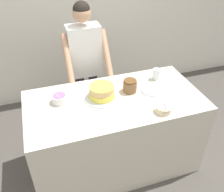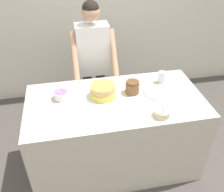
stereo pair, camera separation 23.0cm
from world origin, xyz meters
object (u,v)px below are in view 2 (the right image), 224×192
at_px(frosting_bowl_pink, 162,113).
at_px(drinking_glass, 162,77).
at_px(frosting_bowl_purple, 61,95).
at_px(person_baker, 93,57).
at_px(cake, 103,92).
at_px(stoneware_jar, 132,87).
at_px(ceramic_plate, 155,93).

bearing_deg(frosting_bowl_pink, drinking_glass, 70.49).
xyz_separation_m(frosting_bowl_purple, frosting_bowl_pink, (0.86, -0.43, -0.01)).
relative_size(person_baker, cake, 4.61).
distance_m(frosting_bowl_pink, stoneware_jar, 0.43).
bearing_deg(cake, frosting_bowl_pink, -39.65).
relative_size(person_baker, drinking_glass, 13.44).
height_order(cake, frosting_bowl_purple, frosting_bowl_purple).
bearing_deg(frosting_bowl_purple, person_baker, 57.47).
bearing_deg(frosting_bowl_pink, ceramic_plate, 81.51).
xyz_separation_m(cake, frosting_bowl_purple, (-0.40, 0.05, -0.02)).
bearing_deg(person_baker, drinking_glass, -38.37).
height_order(person_baker, drinking_glass, person_baker).
distance_m(frosting_bowl_purple, frosting_bowl_pink, 0.96).
distance_m(frosting_bowl_pink, drinking_glass, 0.56).
bearing_deg(ceramic_plate, stoneware_jar, 164.65).
bearing_deg(drinking_glass, frosting_bowl_pink, -109.51).
height_order(person_baker, cake, person_baker).
bearing_deg(ceramic_plate, drinking_glass, 54.22).
distance_m(frosting_bowl_pink, ceramic_plate, 0.34).
relative_size(cake, frosting_bowl_purple, 2.03).
bearing_deg(cake, stoneware_jar, 3.19).
height_order(ceramic_plate, stoneware_jar, stoneware_jar).
bearing_deg(frosting_bowl_purple, cake, -7.52).
distance_m(cake, drinking_glass, 0.66).
height_order(frosting_bowl_purple, frosting_bowl_pink, frosting_bowl_purple).
bearing_deg(frosting_bowl_pink, stoneware_jar, 112.49).
height_order(frosting_bowl_purple, drinking_glass, frosting_bowl_purple).
relative_size(cake, ceramic_plate, 1.61).
xyz_separation_m(person_baker, drinking_glass, (0.65, -0.52, -0.04)).
relative_size(frosting_bowl_pink, drinking_glass, 1.18).
height_order(frosting_bowl_pink, drinking_glass, frosting_bowl_pink).
height_order(person_baker, stoneware_jar, person_baker).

